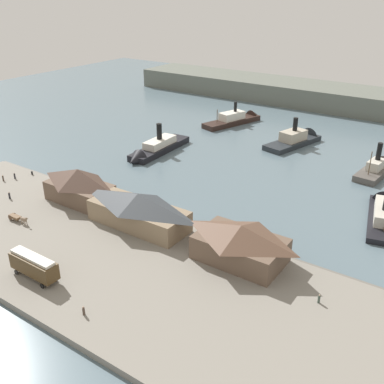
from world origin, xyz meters
name	(u,v)px	position (x,y,z in m)	size (l,w,h in m)	color
ground_plane	(171,212)	(0.00, 0.00, 0.00)	(320.00, 320.00, 0.00)	slate
quay_promenade	(99,255)	(0.00, -22.00, 0.60)	(110.00, 36.00, 1.20)	gray
seawall_edge	(161,216)	(0.00, -3.60, 0.50)	(110.00, 0.80, 1.00)	#666159
ferry_shed_west_terminal	(79,185)	(-18.65, -9.03, 5.12)	(15.35, 8.29, 7.70)	brown
ferry_shed_customs_shed	(138,209)	(-0.59, -10.03, 4.74)	(21.30, 8.47, 6.98)	#847056
ferry_shed_east_terminal	(240,243)	(22.28, -9.46, 4.69)	(15.63, 9.97, 6.87)	brown
street_tram	(34,265)	(-3.21, -33.37, 3.67)	(9.47, 2.88, 4.22)	#4C381E
horse_cart	(18,218)	(-21.81, -23.03, 2.13)	(5.75, 1.31, 1.87)	brown
pedestrian_near_cart	(319,299)	(38.07, -13.02, 1.90)	(0.38, 0.38, 1.53)	#3D4C42
pedestrian_standing_center	(15,176)	(-41.73, -9.62, 1.93)	(0.40, 0.40, 1.60)	#232328
pedestrian_walking_east	(84,311)	(10.38, -35.35, 1.90)	(0.38, 0.38, 1.54)	#4C3D33
pedestrian_walking_west	(9,196)	(-32.86, -17.39, 1.96)	(0.41, 0.41, 1.68)	#232328
pedestrian_near_west_shed	(3,178)	(-43.01, -12.05, 1.89)	(0.38, 0.38, 1.52)	#4C3D33
mooring_post_center_west	(32,173)	(-40.40, -5.47, 1.65)	(0.44, 0.44, 0.90)	black
ferry_outer_harbor	(378,168)	(31.54, 49.06, 1.31)	(7.09, 17.97, 10.30)	#514C47
ferry_mid_harbor	(384,211)	(38.96, 24.64, 1.23)	(10.67, 23.52, 9.37)	black
ferry_moored_west	(298,139)	(4.96, 59.84, 1.47)	(11.74, 23.87, 10.84)	#23282D
ferry_near_quay	(154,149)	(-26.12, 26.51, 1.44)	(6.91, 26.12, 10.26)	black
ferry_departing_north	(238,119)	(-21.80, 68.78, 1.43)	(12.69, 25.82, 9.53)	black
far_headland	(336,98)	(0.00, 110.00, 4.00)	(180.00, 24.00, 8.00)	#60665B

